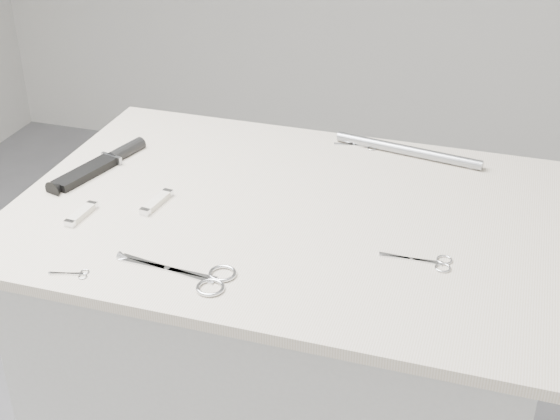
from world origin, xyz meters
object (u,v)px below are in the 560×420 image
(plinth, at_px, (289,401))
(embroidery_scissors_b, at_px, (362,146))
(tiny_scissors, at_px, (74,274))
(sheathed_knife, at_px, (105,162))
(embroidery_scissors_a, at_px, (429,262))
(metal_rail, at_px, (408,150))
(large_shears, at_px, (199,276))
(pocket_knife_a, at_px, (157,202))
(pocket_knife_b, at_px, (81,214))

(plinth, distance_m, embroidery_scissors_b, 0.56)
(tiny_scissors, bearing_deg, plinth, 33.53)
(tiny_scissors, distance_m, sheathed_knife, 0.38)
(plinth, relative_size, tiny_scissors, 14.19)
(embroidery_scissors_a, relative_size, metal_rail, 0.37)
(large_shears, relative_size, pocket_knife_a, 2.22)
(embroidery_scissors_b, xyz_separation_m, metal_rail, (0.10, -0.01, 0.01))
(embroidery_scissors_a, distance_m, embroidery_scissors_b, 0.44)
(tiny_scissors, bearing_deg, sheathed_knife, 96.39)
(plinth, height_order, embroidery_scissors_b, embroidery_scissors_b)
(embroidery_scissors_a, height_order, pocket_knife_a, pocket_knife_a)
(tiny_scissors, bearing_deg, metal_rail, 38.74)
(pocket_knife_b, bearing_deg, large_shears, -108.58)
(plinth, xyz_separation_m, tiny_scissors, (-0.27, -0.30, 0.47))
(embroidery_scissors_b, bearing_deg, pocket_knife_b, -141.49)
(pocket_knife_b, bearing_deg, pocket_knife_a, -50.08)
(tiny_scissors, height_order, sheathed_knife, sheathed_knife)
(large_shears, distance_m, pocket_knife_b, 0.30)
(large_shears, distance_m, embroidery_scissors_b, 0.57)
(embroidery_scissors_a, bearing_deg, embroidery_scissors_b, 115.03)
(metal_rail, bearing_deg, embroidery_scissors_b, 172.37)
(large_shears, distance_m, tiny_scissors, 0.20)
(embroidery_scissors_b, height_order, pocket_knife_b, pocket_knife_b)
(embroidery_scissors_a, height_order, metal_rail, metal_rail)
(tiny_scissors, xyz_separation_m, sheathed_knife, (-0.14, 0.36, 0.01))
(embroidery_scissors_b, relative_size, pocket_knife_a, 1.00)
(tiny_scissors, bearing_deg, embroidery_scissors_a, 5.98)
(sheathed_knife, bearing_deg, metal_rail, -52.69)
(metal_rail, bearing_deg, plinth, -120.07)
(plinth, relative_size, embroidery_scissors_b, 10.00)
(sheathed_knife, xyz_separation_m, metal_rail, (0.57, 0.23, 0.00))
(embroidery_scissors_a, height_order, tiny_scissors, same)
(large_shears, relative_size, sheathed_knife, 0.85)
(embroidery_scissors_a, bearing_deg, plinth, 158.43)
(plinth, xyz_separation_m, metal_rail, (0.17, 0.29, 0.48))
(large_shears, height_order, tiny_scissors, large_shears)
(pocket_knife_b, bearing_deg, embroidery_scissors_a, -82.52)
(large_shears, distance_m, pocket_knife_a, 0.25)
(tiny_scissors, height_order, pocket_knife_b, pocket_knife_b)
(sheathed_knife, xyz_separation_m, pocket_knife_a, (0.17, -0.11, -0.00))
(plinth, relative_size, pocket_knife_a, 9.96)
(large_shears, relative_size, metal_rail, 0.65)
(metal_rail, bearing_deg, embroidery_scissors_a, -75.63)
(sheathed_knife, relative_size, pocket_knife_a, 2.62)
(pocket_knife_a, bearing_deg, pocket_knife_b, 132.77)
(large_shears, distance_m, embroidery_scissors_a, 0.37)
(pocket_knife_b, relative_size, metal_rail, 0.26)
(embroidery_scissors_b, bearing_deg, pocket_knife_a, -138.54)
(large_shears, distance_m, sheathed_knife, 0.45)
(embroidery_scissors_a, distance_m, pocket_knife_a, 0.51)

